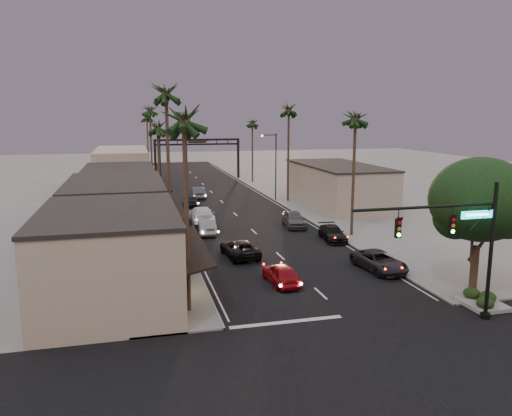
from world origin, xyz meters
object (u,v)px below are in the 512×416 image
palm_lb (166,89)px  palm_ld (150,108)px  streetlight_right (274,161)px  palm_ra (356,114)px  palm_rc (252,121)px  streetlight_left (162,156)px  palm_rb (289,107)px  traffic_signal (462,233)px  oncoming_silver (207,226)px  curbside_near (379,261)px  curbside_black (333,233)px  corner_tree (481,203)px  palm_la (184,113)px  palm_lc (157,124)px  palm_far (147,115)px  oncoming_red (281,274)px  oncoming_pickup (240,248)px  arch (197,149)px

palm_lb → palm_ld: palm_lb is taller
streetlight_right → palm_ra: 21.94m
palm_ld → palm_rc: size_ratio=1.16×
palm_lb → streetlight_left: bearing=87.3°
palm_rb → traffic_signal: bearing=-94.2°
oncoming_silver → curbside_near: oncoming_silver is taller
curbside_black → curbside_near: bearing=-85.4°
oncoming_silver → corner_tree: bearing=129.3°
streetlight_right → palm_la: 39.68m
palm_lc → palm_far: (0.30, 42.00, 0.97)m
oncoming_red → oncoming_pickup: (-1.35, 7.14, -0.01)m
streetlight_right → oncoming_silver: size_ratio=1.96×
traffic_signal → palm_far: size_ratio=0.64×
curbside_black → palm_ld: bearing=120.6°
palm_rc → palm_ld: bearing=-152.4°
palm_rb → palm_ra: bearing=-90.0°
curbside_near → curbside_black: curbside_near is taller
palm_lb → traffic_signal: bearing=-51.6°
arch → curbside_near: arch is taller
palm_ra → curbside_black: (-2.40, -1.12, -10.78)m
oncoming_pickup → corner_tree: bearing=131.3°
palm_rc → oncoming_silver: (-13.25, -35.81, -9.71)m
palm_rc → oncoming_silver: bearing=-110.3°
streetlight_left → palm_ld: bearing=-119.2°
traffic_signal → palm_ld: bearing=105.7°
streetlight_right → oncoming_silver: streetlight_right is taller
traffic_signal → corner_tree: (3.79, 3.45, 0.90)m
traffic_signal → oncoming_pickup: bearing=119.9°
palm_lb → oncoming_pickup: size_ratio=3.01×
traffic_signal → streetlight_left: bearing=103.1°
corner_tree → palm_rc: bearing=90.9°
palm_ld → oncoming_pickup: (5.33, -35.41, -11.71)m
palm_lb → oncoming_pickup: palm_lb is taller
palm_la → oncoming_red: (6.68, 3.45, -10.73)m
arch → streetlight_left: 13.85m
palm_rb → oncoming_red: size_ratio=3.39×
streetlight_right → palm_ld: bearing=147.2°
oncoming_pickup → palm_ra: bearing=-164.7°
palm_rb → oncoming_silver: size_ratio=3.09×
palm_lb → oncoming_red: size_ratio=3.63×
corner_tree → palm_lb: palm_lb is taller
palm_far → curbside_black: (14.50, -55.12, -10.78)m
palm_far → curbside_black: palm_far is taller
traffic_signal → oncoming_silver: bearing=113.1°
palm_ld → palm_ra: (17.20, -31.00, -0.97)m
palm_rb → oncoming_pickup: 29.56m
palm_far → curbside_black: bearing=-75.3°
palm_rc → curbside_near: palm_rc is taller
traffic_signal → palm_ld: (-14.29, 51.00, 7.33)m
palm_lb → palm_rb: bearing=52.0°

